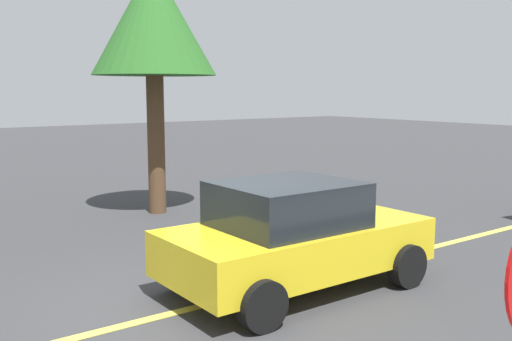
{
  "coord_description": "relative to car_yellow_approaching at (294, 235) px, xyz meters",
  "views": [
    {
      "loc": [
        -4.05,
        -6.38,
        2.86
      ],
      "look_at": [
        1.45,
        1.13,
        1.56
      ],
      "focal_mm": 40.64,
      "sensor_mm": 36.0,
      "label": 1
    }
  ],
  "objects": [
    {
      "name": "tree_centre_verge",
      "position": [
        0.79,
        5.92,
        3.56
      ],
      "size": [
        2.81,
        2.81,
        5.68
      ],
      "color": "#513823",
      "rests_on": "ground_plane"
    },
    {
      "name": "ground_plane",
      "position": [
        -1.16,
        0.19,
        -0.79
      ],
      "size": [
        80.0,
        80.0,
        0.0
      ],
      "primitive_type": "plane",
      "color": "#38383A"
    },
    {
      "name": "lane_marking_centre",
      "position": [
        1.84,
        0.19,
        -0.79
      ],
      "size": [
        28.0,
        0.16,
        0.01
      ],
      "primitive_type": "cube",
      "color": "#E0D14C"
    },
    {
      "name": "car_yellow_approaching",
      "position": [
        0.0,
        0.0,
        0.0
      ],
      "size": [
        3.89,
        2.08,
        1.58
      ],
      "color": "gold",
      "rests_on": "ground_plane"
    }
  ]
}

